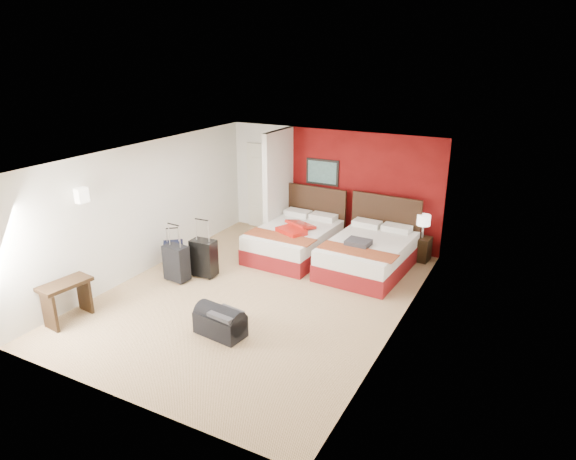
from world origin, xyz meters
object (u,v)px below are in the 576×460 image
Objects in this scene: bed_right at (368,256)px; table_lamp at (423,226)px; bed_left at (294,242)px; suitcase_navy at (174,255)px; nightstand at (421,249)px; desk at (67,301)px; suitcase_black at (204,259)px; suitcase_charcoal at (177,264)px; duffel_bag at (220,323)px; red_suitcase_open at (296,228)px.

table_lamp is (0.80, 1.02, 0.43)m from bed_right.
bed_left is 3.88× the size of suitcase_navy.
desk is at bearing -125.71° from nightstand.
bed_right is at bearing 29.62° from suitcase_black.
suitcase_charcoal is 0.84× the size of desk.
suitcase_black is (-3.49, -2.71, -0.39)m from table_lamp.
duffel_bag is at bearing -109.57° from nightstand.
bed_right reaches higher than bed_left.
desk is at bearing -130.96° from table_lamp.
bed_right is 1.30m from nightstand.
duffel_bag is (2.27, -1.67, -0.07)m from suitcase_navy.
suitcase_charcoal is at bearing -102.40° from red_suitcase_open.
bed_left is 4.55m from desk.
red_suitcase_open is 2.53m from suitcase_charcoal.
duffel_bag is at bearing -76.34° from suitcase_navy.
suitcase_charcoal is at bearing -140.83° from table_lamp.
red_suitcase_open is 1.54× the size of suitcase_navy.
bed_left is 2.54× the size of desk.
bed_left is at bearing 158.74° from red_suitcase_open.
suitcase_navy is (-4.27, -2.66, -0.48)m from table_lamp.
red_suitcase_open is 2.01m from suitcase_black.
bed_right is 2.59× the size of desk.
suitcase_charcoal is (-0.33, -0.40, -0.02)m from suitcase_black.
bed_right is at bearing -14.63° from suitcase_navy.
bed_left is 0.98× the size of bed_right.
red_suitcase_open is 1.63× the size of nightstand.
suitcase_charcoal is (-3.02, -2.10, 0.02)m from bed_right.
red_suitcase_open is 2.58m from table_lamp.
table_lamp reaches higher than nightstand.
bed_right is at bearing -128.23° from table_lamp.
bed_left is 4.20× the size of table_lamp.
nightstand is 5.03m from suitcase_navy.
desk is (-1.97, -4.10, 0.03)m from bed_left.
suitcase_black is at bearing -118.71° from bed_left.
duffel_bag is 2.53m from desk.
suitcase_navy is at bearing -142.85° from nightstand.
bed_left is at bearing 62.41° from suitcase_charcoal.
bed_right is 1.58m from red_suitcase_open.
nightstand is at bearing 56.58° from desk.
red_suitcase_open is 1.21× the size of suitcase_charcoal.
bed_right is 3.52m from duffel_bag.
suitcase_charcoal reaches higher than desk.
desk is (-0.15, -2.43, 0.07)m from suitcase_navy.
duffel_bag is (-2.00, -4.33, -0.05)m from nightstand.
desk is (-4.42, -5.09, 0.08)m from nightstand.
red_suitcase_open reaches higher than desk.
red_suitcase_open reaches higher than suitcase_charcoal.
suitcase_black is (-1.05, -1.73, 0.05)m from bed_left.
bed_right is 4.27× the size of table_lamp.
suitcase_black is 0.52m from suitcase_charcoal.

